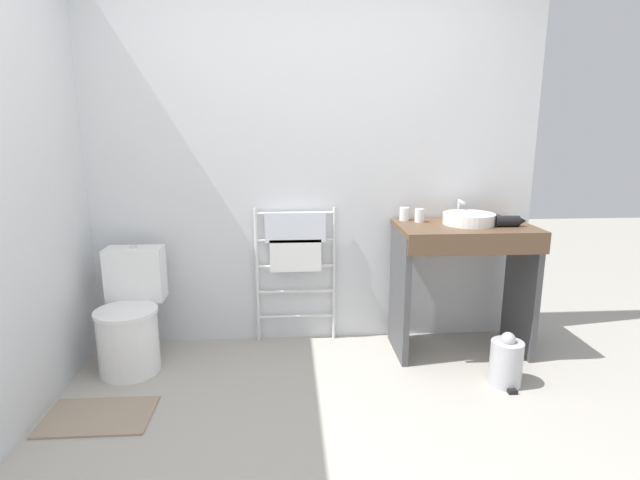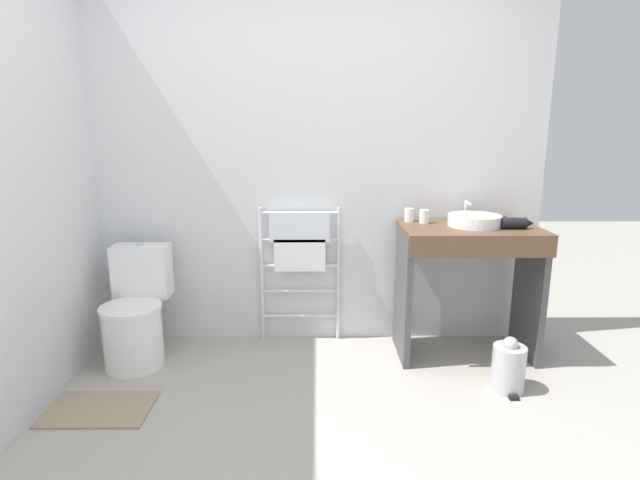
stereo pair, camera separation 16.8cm
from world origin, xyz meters
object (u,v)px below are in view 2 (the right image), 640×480
at_px(towel_radiator, 300,249).
at_px(trash_bin, 508,367).
at_px(toilet, 136,316).
at_px(sink_basin, 474,220).
at_px(cup_near_edge, 424,216).
at_px(cup_near_wall, 409,215).
at_px(hair_dryer, 514,223).

distance_m(towel_radiator, trash_bin, 1.52).
xyz_separation_m(toilet, sink_basin, (2.19, 0.12, 0.60)).
height_order(sink_basin, cup_near_edge, cup_near_edge).
bearing_deg(cup_near_wall, trash_bin, -54.09).
relative_size(toilet, hair_dryer, 3.68).
xyz_separation_m(cup_near_wall, hair_dryer, (0.62, -0.24, -0.01)).
bearing_deg(toilet, hair_dryer, 0.99).
height_order(cup_near_edge, trash_bin, cup_near_edge).
bearing_deg(trash_bin, cup_near_wall, 125.91).
xyz_separation_m(sink_basin, cup_near_edge, (-0.30, 0.10, 0.01)).
xyz_separation_m(toilet, trash_bin, (2.28, -0.39, -0.17)).
bearing_deg(cup_near_wall, sink_basin, -22.63).
relative_size(hair_dryer, trash_bin, 0.62).
bearing_deg(sink_basin, cup_near_wall, 157.37).
height_order(towel_radiator, sink_basin, towel_radiator).
bearing_deg(sink_basin, toilet, -176.91).
relative_size(towel_radiator, cup_near_edge, 10.77).
bearing_deg(sink_basin, hair_dryer, -18.46).
bearing_deg(hair_dryer, sink_basin, 161.54).
bearing_deg(cup_near_edge, sink_basin, -17.72).
height_order(toilet, hair_dryer, hair_dryer).
distance_m(sink_basin, cup_near_wall, 0.42).
bearing_deg(trash_bin, toilet, 170.32).
distance_m(toilet, hair_dryer, 2.49).
xyz_separation_m(toilet, cup_near_wall, (1.80, 0.28, 0.61)).
height_order(hair_dryer, trash_bin, hair_dryer).
height_order(toilet, cup_near_edge, cup_near_edge).
bearing_deg(toilet, sink_basin, 3.09).
distance_m(towel_radiator, cup_near_wall, 0.78).
relative_size(towel_radiator, cup_near_wall, 10.86).
relative_size(sink_basin, hair_dryer, 1.65).
bearing_deg(cup_near_edge, cup_near_wall, 142.92).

